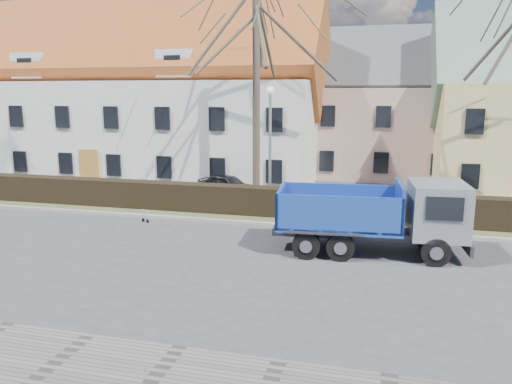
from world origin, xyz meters
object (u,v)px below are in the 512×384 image
(streetlight, at_px, (270,150))
(dump_truck, at_px, (364,216))
(cart_frame, at_px, (142,215))
(parked_car_a, at_px, (227,185))

(streetlight, bearing_deg, dump_truck, -48.77)
(dump_truck, distance_m, cart_frame, 9.75)
(dump_truck, relative_size, parked_car_a, 1.93)
(streetlight, xyz_separation_m, cart_frame, (-4.98, -3.15, -2.63))
(parked_car_a, bearing_deg, streetlight, -118.04)
(streetlight, bearing_deg, cart_frame, -147.66)
(cart_frame, height_order, parked_car_a, parked_car_a)
(dump_truck, xyz_separation_m, cart_frame, (-9.49, 2.00, -1.02))
(dump_truck, height_order, parked_car_a, dump_truck)
(dump_truck, bearing_deg, cart_frame, 163.48)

